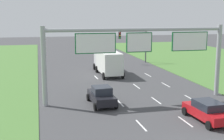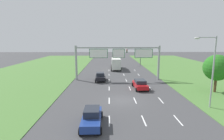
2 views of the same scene
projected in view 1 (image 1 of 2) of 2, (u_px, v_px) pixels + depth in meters
name	position (u px, v px, depth m)	size (l,w,h in m)	color
lane_dashes_inner_right	(206.00, 137.00, 20.58)	(0.14, 44.40, 0.01)	white
car_near_red	(102.00, 96.00, 27.72)	(2.17, 4.33, 1.68)	black
car_lead_silver	(208.00, 111.00, 23.49)	(2.30, 4.57, 1.55)	red
box_truck	(108.00, 62.00, 41.81)	(2.73, 8.42, 3.15)	silver
sign_gantry	(139.00, 48.00, 28.58)	(17.24, 0.44, 7.00)	#9EA0A5
traffic_light_mast	(135.00, 40.00, 51.18)	(4.76, 0.49, 5.60)	#47494F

